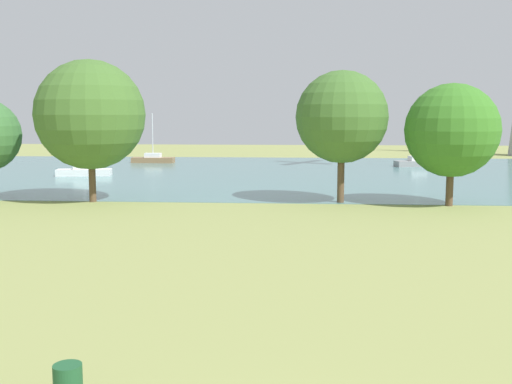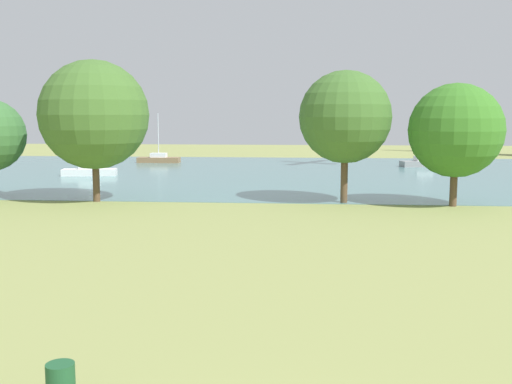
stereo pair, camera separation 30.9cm
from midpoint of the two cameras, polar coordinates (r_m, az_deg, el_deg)
name	(u,v)px [view 2 (the right image)]	position (r m, az deg, el deg)	size (l,w,h in m)	color
ground_plane	(301,227)	(30.53, 4.45, -3.30)	(160.00, 160.00, 0.00)	#8C9351
litter_bin	(61,383)	(13.01, -17.03, -16.66)	(0.56, 0.56, 0.80)	#1E512D
water_surface	(304,173)	(58.28, 4.67, 1.78)	(140.00, 40.00, 0.02)	slate
sailboat_gray	(423,162)	(67.35, 15.42, 2.68)	(5.02, 2.67, 7.02)	gray
sailboat_brown	(159,159)	(71.00, -8.91, 3.07)	(4.81, 1.52, 5.61)	brown
sailboat_white	(89,171)	(57.55, -15.08, 1.92)	(4.99, 2.34, 5.31)	white
tree_west_far	(94,115)	(40.23, -14.62, 6.96)	(6.90, 6.90, 8.98)	brown
tree_east_near	(345,117)	(38.77, 8.53, 6.90)	(5.77, 5.77, 8.28)	brown
tree_east_far	(456,131)	(38.86, 18.31, 5.45)	(5.66, 5.66, 7.43)	brown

